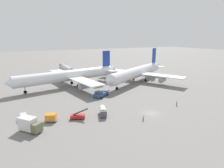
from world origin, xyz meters
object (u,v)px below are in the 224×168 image
at_px(gse_container_dolly_flat, 51,117).
at_px(ground_crew_ramp_agent_by_cones, 143,117).
at_px(gse_baggage_cart_near_cluster, 24,117).
at_px(gse_fuel_bowser_stubby, 103,111).
at_px(gse_belt_loader_portside, 78,116).
at_px(airliner_at_gate_left, 69,76).
at_px(airliner_being_pushed, 137,72).
at_px(jet_bridge, 65,68).
at_px(ground_crew_marshaller_foreground, 177,103).
at_px(pushback_tug, 101,94).
at_px(gse_catering_truck_tall, 30,124).

relative_size(gse_container_dolly_flat, ground_crew_ramp_agent_by_cones, 2.42).
height_order(gse_baggage_cart_near_cluster, ground_crew_ramp_agent_by_cones, gse_baggage_cart_near_cluster).
xyz_separation_m(gse_fuel_bowser_stubby, gse_container_dolly_flat, (-14.38, 2.70, -0.16)).
height_order(gse_belt_loader_portside, ground_crew_ramp_agent_by_cones, gse_belt_loader_portside).
height_order(airliner_at_gate_left, gse_baggage_cart_near_cluster, airliner_at_gate_left).
relative_size(gse_belt_loader_portside, gse_fuel_bowser_stubby, 0.96).
distance_m(airliner_being_pushed, gse_container_dolly_flat, 56.50).
height_order(airliner_at_gate_left, jet_bridge, airliner_at_gate_left).
xyz_separation_m(gse_baggage_cart_near_cluster, gse_container_dolly_flat, (6.56, -4.58, 0.31)).
height_order(airliner_being_pushed, gse_container_dolly_flat, airliner_being_pushed).
height_order(ground_crew_marshaller_foreground, ground_crew_ramp_agent_by_cones, ground_crew_marshaller_foreground).
distance_m(airliner_being_pushed, ground_crew_marshaller_foreground, 36.81).
bearing_deg(gse_fuel_bowser_stubby, gse_baggage_cart_near_cluster, 160.83).
bearing_deg(gse_container_dolly_flat, pushback_tug, 33.63).
height_order(gse_baggage_cart_near_cluster, gse_container_dolly_flat, gse_container_dolly_flat).
bearing_deg(gse_catering_truck_tall, gse_container_dolly_flat, 31.44).
relative_size(airliner_at_gate_left, ground_crew_ramp_agent_by_cones, 33.48).
bearing_deg(jet_bridge, ground_crew_ramp_agent_by_cones, -87.94).
bearing_deg(gse_fuel_bowser_stubby, airliner_being_pushed, 43.05).
distance_m(gse_fuel_bowser_stubby, ground_crew_ramp_agent_by_cones, 11.83).
height_order(airliner_being_pushed, gse_fuel_bowser_stubby, airliner_being_pushed).
bearing_deg(gse_belt_loader_portside, pushback_tug, 48.27).
height_order(pushback_tug, gse_fuel_bowser_stubby, pushback_tug).
relative_size(airliner_at_gate_left, airliner_being_pushed, 1.09).
bearing_deg(gse_catering_truck_tall, jet_bridge, 69.13).
bearing_deg(airliner_being_pushed, airliner_at_gate_left, 169.32).
bearing_deg(gse_catering_truck_tall, airliner_being_pushed, 31.02).
height_order(gse_catering_truck_tall, ground_crew_marshaller_foreground, gse_catering_truck_tall).
distance_m(gse_catering_truck_tall, gse_fuel_bowser_stubby, 19.91).
height_order(gse_catering_truck_tall, gse_container_dolly_flat, gse_catering_truck_tall).
bearing_deg(ground_crew_ramp_agent_by_cones, gse_belt_loader_portside, 150.23).
xyz_separation_m(airliner_at_gate_left, pushback_tug, (6.44, -21.30, -3.89)).
bearing_deg(pushback_tug, gse_fuel_bowser_stubby, -111.94).
relative_size(airliner_at_gate_left, gse_baggage_cart_near_cluster, 18.36).
xyz_separation_m(airliner_at_gate_left, gse_catering_truck_tall, (-20.21, -38.73, -3.31)).
relative_size(airliner_being_pushed, ground_crew_ramp_agent_by_cones, 30.59).
bearing_deg(airliner_at_gate_left, gse_fuel_bowser_stubby, -90.47).
bearing_deg(airliner_being_pushed, ground_crew_marshaller_foreground, -103.38).
relative_size(gse_catering_truck_tall, gse_fuel_bowser_stubby, 1.15).
distance_m(airliner_being_pushed, ground_crew_ramp_agent_by_cones, 47.37).
bearing_deg(gse_container_dolly_flat, gse_fuel_bowser_stubby, -10.65).
height_order(gse_fuel_bowser_stubby, ground_crew_marshaller_foreground, gse_fuel_bowser_stubby).
xyz_separation_m(gse_baggage_cart_near_cluster, gse_catering_truck_tall, (1.05, -7.95, 0.90)).
xyz_separation_m(airliner_being_pushed, gse_catering_truck_tall, (-53.85, -32.39, -3.17)).
distance_m(gse_baggage_cart_near_cluster, gse_catering_truck_tall, 8.07).
relative_size(pushback_tug, gse_baggage_cart_near_cluster, 3.16).
xyz_separation_m(gse_fuel_bowser_stubby, ground_crew_marshaller_foreground, (25.49, -3.88, -0.45)).
bearing_deg(airliner_being_pushed, gse_container_dolly_flat, -149.03).
distance_m(gse_fuel_bowser_stubby, gse_container_dolly_flat, 14.63).
bearing_deg(pushback_tug, airliner_at_gate_left, 106.81).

